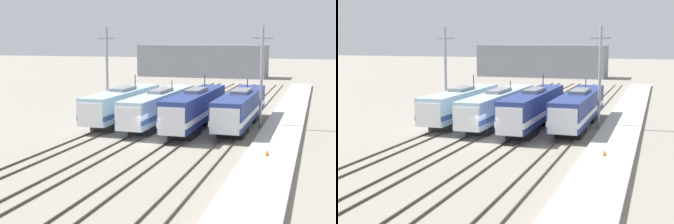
{
  "view_description": "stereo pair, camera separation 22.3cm",
  "coord_description": "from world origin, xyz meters",
  "views": [
    {
      "loc": [
        14.47,
        -39.72,
        9.4
      ],
      "look_at": [
        0.69,
        2.75,
        2.48
      ],
      "focal_mm": 50.0,
      "sensor_mm": 36.0,
      "label": 1
    },
    {
      "loc": [
        14.69,
        -39.66,
        9.4
      ],
      "look_at": [
        0.69,
        2.75,
        2.48
      ],
      "focal_mm": 50.0,
      "sensor_mm": 36.0,
      "label": 2
    }
  ],
  "objects": [
    {
      "name": "locomotive_center_left",
      "position": [
        -2.19,
        8.45,
        2.06
      ],
      "size": [
        2.79,
        18.82,
        4.6
      ],
      "color": "#232326",
      "rests_on": "ground_plane"
    },
    {
      "name": "locomotive_far_right",
      "position": [
        6.57,
        9.82,
        2.12
      ],
      "size": [
        3.0,
        18.64,
        4.9
      ],
      "color": "black",
      "rests_on": "ground_plane"
    },
    {
      "name": "rail_pair_far_left",
      "position": [
        -6.57,
        0.0,
        0.07
      ],
      "size": [
        1.51,
        120.0,
        0.15
      ],
      "color": "#4C4238",
      "rests_on": "ground_plane"
    },
    {
      "name": "rail_pair_center_right",
      "position": [
        2.19,
        0.0,
        0.07
      ],
      "size": [
        1.51,
        120.0,
        0.15
      ],
      "color": "#4C4238",
      "rests_on": "ground_plane"
    },
    {
      "name": "traffic_cone",
      "position": [
        10.86,
        -3.55,
        0.68
      ],
      "size": [
        0.36,
        0.36,
        0.49
      ],
      "color": "orange",
      "rests_on": "platform"
    },
    {
      "name": "catenary_tower_right",
      "position": [
        8.63,
        10.36,
        5.62
      ],
      "size": [
        2.12,
        0.32,
        10.85
      ],
      "color": "gray",
      "rests_on": "ground_plane"
    },
    {
      "name": "locomotive_far_left",
      "position": [
        -6.57,
        8.26,
        2.1
      ],
      "size": [
        2.99,
        16.45,
        5.29
      ],
      "color": "#232326",
      "rests_on": "ground_plane"
    },
    {
      "name": "platform",
      "position": [
        11.09,
        0.0,
        0.21
      ],
      "size": [
        4.0,
        120.0,
        0.43
      ],
      "color": "#B7B5AD",
      "rests_on": "ground_plane"
    },
    {
      "name": "rail_pair_center_left",
      "position": [
        -2.19,
        0.0,
        0.07
      ],
      "size": [
        1.51,
        120.0,
        0.15
      ],
      "color": "#4C4238",
      "rests_on": "ground_plane"
    },
    {
      "name": "ground_plane",
      "position": [
        0.0,
        0.0,
        0.0
      ],
      "size": [
        400.0,
        400.0,
        0.0
      ],
      "primitive_type": "plane",
      "color": "gray"
    },
    {
      "name": "rail_pair_far_right",
      "position": [
        6.57,
        0.0,
        0.07
      ],
      "size": [
        1.51,
        120.0,
        0.15
      ],
      "color": "#4C4238",
      "rests_on": "ground_plane"
    },
    {
      "name": "locomotive_center_right",
      "position": [
        2.19,
        7.27,
        2.21
      ],
      "size": [
        2.77,
        17.49,
        5.53
      ],
      "color": "black",
      "rests_on": "ground_plane"
    },
    {
      "name": "catenary_tower_left",
      "position": [
        -9.32,
        10.36,
        5.62
      ],
      "size": [
        2.12,
        0.32,
        10.85
      ],
      "color": "gray",
      "rests_on": "ground_plane"
    },
    {
      "name": "depot_building",
      "position": [
        -14.17,
        77.18,
        4.03
      ],
      "size": [
        32.42,
        8.85,
        8.05
      ],
      "color": "gray",
      "rests_on": "ground_plane"
    }
  ]
}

